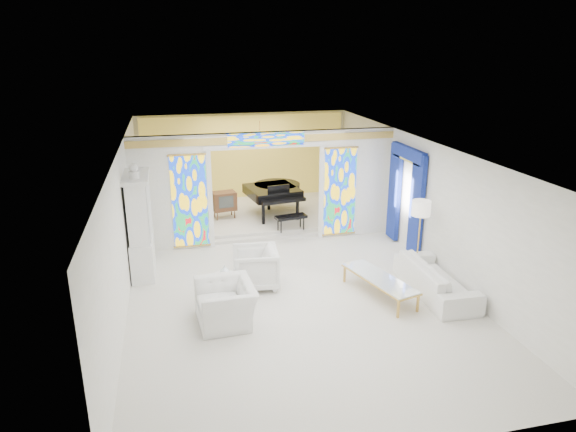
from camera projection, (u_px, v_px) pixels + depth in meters
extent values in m
plane|color=silver|center=(283.00, 270.00, 12.28)|extent=(12.00, 12.00, 0.00)
cube|color=white|center=(282.00, 146.00, 11.33)|extent=(7.00, 12.00, 0.02)
cube|color=white|center=(244.00, 158.00, 17.35)|extent=(7.00, 0.02, 3.00)
cube|color=white|center=(389.00, 356.00, 6.26)|extent=(7.00, 0.02, 3.00)
cube|color=white|center=(124.00, 222.00, 11.05)|extent=(0.02, 12.00, 3.00)
cube|color=white|center=(422.00, 201.00, 12.56)|extent=(0.02, 12.00, 3.00)
cube|color=white|center=(170.00, 194.00, 13.12)|extent=(2.00, 0.18, 3.00)
cube|color=white|center=(355.00, 183.00, 14.19)|extent=(2.00, 0.18, 3.00)
cube|color=white|center=(266.00, 140.00, 13.24)|extent=(3.00, 0.18, 0.40)
cube|color=silver|center=(210.00, 200.00, 13.30)|extent=(0.12, 0.06, 2.60)
cube|color=silver|center=(321.00, 193.00, 13.95)|extent=(0.12, 0.06, 2.60)
cube|color=silver|center=(266.00, 146.00, 13.20)|extent=(3.24, 0.06, 0.12)
cube|color=#DCB353|center=(266.00, 139.00, 13.15)|extent=(7.00, 0.05, 0.18)
cube|color=gold|center=(190.00, 201.00, 13.18)|extent=(0.90, 0.04, 2.40)
cube|color=gold|center=(340.00, 192.00, 14.05)|extent=(0.90, 0.04, 2.40)
cube|color=gold|center=(266.00, 140.00, 13.14)|extent=(2.00, 0.04, 0.34)
cube|color=silver|center=(254.00, 214.00, 16.04)|extent=(6.80, 3.80, 0.18)
cube|color=#E4CA4F|center=(245.00, 159.00, 17.24)|extent=(6.70, 0.10, 2.90)
cylinder|color=gold|center=(260.00, 136.00, 15.21)|extent=(0.48, 0.48, 0.30)
cube|color=navy|center=(417.00, 206.00, 12.63)|extent=(0.12, 0.55, 2.60)
cube|color=navy|center=(395.00, 192.00, 13.83)|extent=(0.12, 0.55, 2.60)
cube|color=navy|center=(409.00, 153.00, 12.85)|extent=(0.14, 1.70, 0.30)
cube|color=#E5CE50|center=(408.00, 160.00, 12.91)|extent=(0.12, 1.50, 0.06)
cube|color=silver|center=(143.00, 255.00, 12.00)|extent=(0.50, 1.40, 0.90)
cube|color=silver|center=(138.00, 208.00, 11.64)|extent=(0.44, 1.30, 1.40)
cube|color=white|center=(149.00, 208.00, 11.68)|extent=(0.01, 1.20, 1.30)
cube|color=silver|center=(135.00, 177.00, 11.40)|extent=(0.56, 1.46, 0.08)
cylinder|color=white|center=(134.00, 175.00, 11.04)|extent=(0.22, 0.22, 0.16)
sphere|color=white|center=(133.00, 168.00, 10.99)|extent=(0.20, 0.20, 0.20)
imported|color=white|center=(226.00, 303.00, 9.86)|extent=(1.14, 1.28, 0.79)
imported|color=white|center=(255.00, 268.00, 11.33)|extent=(1.06, 1.03, 0.89)
imported|color=white|center=(436.00, 279.00, 11.02)|extent=(0.98, 2.41, 0.70)
cylinder|color=silver|center=(225.00, 275.00, 10.60)|extent=(0.54, 0.54, 0.04)
cylinder|color=silver|center=(226.00, 288.00, 10.69)|extent=(0.09, 0.09, 0.57)
cylinder|color=silver|center=(226.00, 300.00, 10.78)|extent=(0.36, 0.36, 0.03)
imported|color=silver|center=(225.00, 270.00, 10.56)|extent=(0.23, 0.23, 0.20)
cube|color=white|center=(380.00, 278.00, 10.87)|extent=(1.07, 2.03, 0.04)
cube|color=gold|center=(380.00, 279.00, 10.88)|extent=(1.11, 2.07, 0.03)
cube|color=gold|center=(398.00, 309.00, 10.06)|extent=(0.05, 0.05, 0.40)
cube|color=gold|center=(418.00, 303.00, 10.29)|extent=(0.05, 0.05, 0.40)
cube|color=gold|center=(345.00, 274.00, 11.60)|extent=(0.05, 0.05, 0.40)
cube|color=gold|center=(363.00, 269.00, 11.83)|extent=(0.05, 0.05, 0.40)
cylinder|color=gold|center=(416.00, 271.00, 12.17)|extent=(0.32, 0.32, 0.03)
cylinder|color=gold|center=(418.00, 240.00, 11.92)|extent=(0.03, 0.03, 1.61)
cylinder|color=white|center=(421.00, 208.00, 11.67)|extent=(0.45, 0.45, 0.34)
cube|color=black|center=(272.00, 192.00, 15.47)|extent=(1.64, 1.72, 0.27)
cylinder|color=black|center=(277.00, 188.00, 15.87)|extent=(1.61, 1.61, 0.27)
cube|color=black|center=(283.00, 201.00, 14.71)|extent=(1.35, 0.50, 0.10)
cube|color=silver|center=(284.00, 201.00, 14.63)|extent=(1.22, 0.29, 0.03)
cube|color=black|center=(279.00, 189.00, 14.93)|extent=(0.68, 0.14, 0.24)
cube|color=black|center=(291.00, 217.00, 14.29)|extent=(0.92, 0.48, 0.08)
cylinder|color=black|center=(263.00, 214.00, 14.81)|extent=(0.11, 0.11, 0.61)
cylinder|color=black|center=(297.00, 210.00, 15.20)|extent=(0.11, 0.11, 0.61)
cylinder|color=black|center=(269.00, 200.00, 16.15)|extent=(0.11, 0.11, 0.61)
cube|color=#56341F|center=(224.00, 201.00, 15.31)|extent=(0.75, 0.57, 0.55)
cube|color=#353A38|center=(226.00, 202.00, 15.09)|extent=(0.44, 0.09, 0.35)
cone|color=#56341F|center=(217.00, 216.00, 15.19)|extent=(0.05, 0.05, 0.24)
cone|color=#56341F|center=(235.00, 214.00, 15.38)|extent=(0.05, 0.05, 0.24)
cone|color=#56341F|center=(215.00, 213.00, 15.48)|extent=(0.05, 0.05, 0.24)
cone|color=#56341F|center=(232.00, 211.00, 15.67)|extent=(0.05, 0.05, 0.24)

